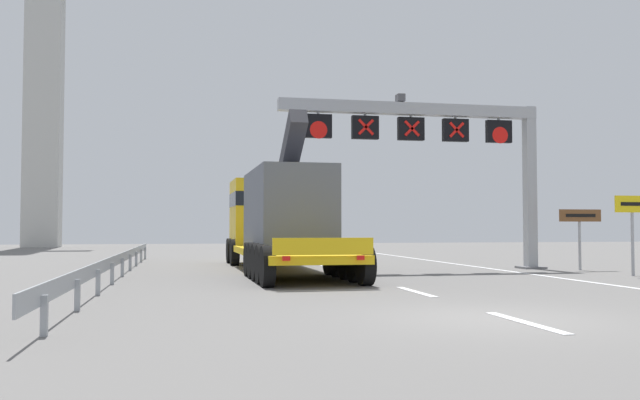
{
  "coord_description": "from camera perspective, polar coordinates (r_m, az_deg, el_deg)",
  "views": [
    {
      "loc": [
        -5.26,
        -10.87,
        1.58
      ],
      "look_at": [
        -0.67,
        12.1,
        2.55
      ],
      "focal_mm": 37.52,
      "sensor_mm": 36.0,
      "label": 1
    }
  ],
  "objects": [
    {
      "name": "edge_line_right",
      "position": [
        25.63,
        15.38,
        -5.81
      ],
      "size": [
        0.2,
        63.0,
        0.01
      ],
      "primitive_type": "cube",
      "color": "silver",
      "rests_on": "ground"
    },
    {
      "name": "lane_markings",
      "position": [
        27.17,
        0.49,
        -5.7
      ],
      "size": [
        0.2,
        45.97,
        0.01
      ],
      "color": "silver",
      "rests_on": "ground"
    },
    {
      "name": "ground",
      "position": [
        12.18,
        14.63,
        -9.76
      ],
      "size": [
        112.0,
        112.0,
        0.0
      ],
      "primitive_type": "plane",
      "color": "slate"
    },
    {
      "name": "guardrail_left",
      "position": [
        22.57,
        -16.63,
        -4.87
      ],
      "size": [
        0.13,
        27.15,
        0.76
      ],
      "color": "#999EA3",
      "rests_on": "ground"
    },
    {
      "name": "heavy_haul_truck_yellow",
      "position": [
        25.28,
        -3.75,
        -1.44
      ],
      "size": [
        3.21,
        14.1,
        5.3
      ],
      "color": "yellow",
      "rests_on": "ground"
    },
    {
      "name": "exit_sign_yellow",
      "position": [
        24.2,
        25.12,
        -1.23
      ],
      "size": [
        1.31,
        0.15,
        2.63
      ],
      "color": "#9EA0A5",
      "rests_on": "ground"
    },
    {
      "name": "tourist_info_sign_brown",
      "position": [
        26.73,
        21.29,
        -1.86
      ],
      "size": [
        1.7,
        0.15,
        2.26
      ],
      "color": "#9EA0A5",
      "rests_on": "ground"
    },
    {
      "name": "overhead_lane_gantry",
      "position": [
        25.88,
        10.4,
        5.37
      ],
      "size": [
        10.33,
        0.9,
        6.59
      ],
      "color": "#9EA0A5",
      "rests_on": "ground"
    },
    {
      "name": "bridge_pylon_distant",
      "position": [
        60.7,
        -22.4,
        13.46
      ],
      "size": [
        9.0,
        2.0,
        35.13
      ],
      "color": "#B7B7B2",
      "rests_on": "ground"
    }
  ]
}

